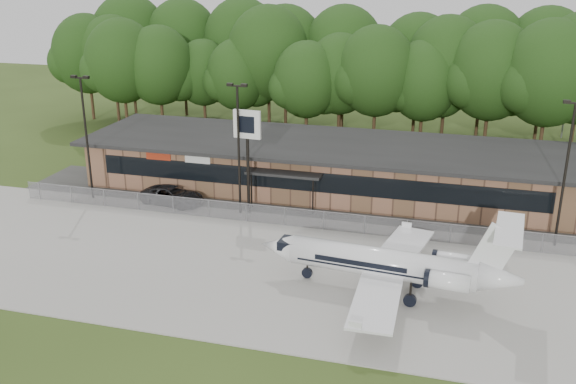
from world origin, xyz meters
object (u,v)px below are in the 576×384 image
(pole_sign, at_px, (247,135))
(business_jet, at_px, (391,265))
(suv, at_px, (173,196))
(terminal, at_px, (324,165))

(pole_sign, bearing_deg, business_jet, -34.83)
(business_jet, distance_m, suv, 21.55)
(terminal, height_order, pole_sign, pole_sign)
(terminal, height_order, suv, terminal)
(business_jet, distance_m, pole_sign, 16.44)
(suv, xyz_separation_m, pole_sign, (6.63, -0.30, 5.56))
(business_jet, relative_size, pole_sign, 1.91)
(terminal, relative_size, pole_sign, 4.99)
(terminal, bearing_deg, suv, -148.15)
(terminal, relative_size, suv, 7.82)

